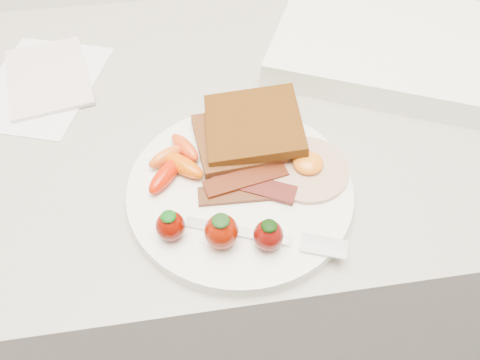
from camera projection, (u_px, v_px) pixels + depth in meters
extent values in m
cube|color=gray|center=(226.00, 261.00, 1.02)|extent=(2.00, 0.60, 0.90)
cylinder|color=white|center=(240.00, 190.00, 0.56)|extent=(0.27, 0.27, 0.02)
cube|color=#381C0C|center=(238.00, 140.00, 0.59)|extent=(0.11, 0.11, 0.01)
cube|color=#372205|center=(253.00, 124.00, 0.59)|extent=(0.13, 0.13, 0.03)
cylinder|color=beige|center=(306.00, 169.00, 0.57)|extent=(0.14, 0.14, 0.01)
ellipsoid|color=orange|center=(308.00, 163.00, 0.57)|extent=(0.05, 0.05, 0.02)
cube|color=black|center=(241.00, 193.00, 0.55)|extent=(0.10, 0.03, 0.00)
cube|color=#3E0807|center=(254.00, 185.00, 0.55)|extent=(0.10, 0.07, 0.00)
cube|color=black|center=(246.00, 179.00, 0.56)|extent=(0.10, 0.05, 0.00)
ellipsoid|color=#DD5A1A|center=(166.00, 157.00, 0.57)|extent=(0.05, 0.04, 0.02)
ellipsoid|color=#D44E01|center=(182.00, 165.00, 0.56)|extent=(0.06, 0.06, 0.02)
ellipsoid|color=#C31800|center=(165.00, 175.00, 0.55)|extent=(0.05, 0.06, 0.02)
ellipsoid|color=#E44013|center=(185.00, 147.00, 0.58)|extent=(0.04, 0.06, 0.02)
ellipsoid|color=#600800|center=(170.00, 226.00, 0.50)|extent=(0.03, 0.03, 0.04)
ellipsoid|color=#0A450C|center=(168.00, 216.00, 0.49)|extent=(0.02, 0.02, 0.01)
ellipsoid|color=#700F00|center=(221.00, 232.00, 0.49)|extent=(0.04, 0.04, 0.04)
ellipsoid|color=#14340E|center=(221.00, 221.00, 0.48)|extent=(0.02, 0.02, 0.01)
ellipsoid|color=#590804|center=(268.00, 235.00, 0.49)|extent=(0.03, 0.03, 0.04)
ellipsoid|color=black|center=(269.00, 226.00, 0.48)|extent=(0.02, 0.02, 0.01)
cube|color=white|center=(238.00, 231.00, 0.51)|extent=(0.12, 0.05, 0.00)
cube|color=silver|center=(324.00, 246.00, 0.50)|extent=(0.05, 0.04, 0.00)
cube|color=white|center=(40.00, 85.00, 0.70)|extent=(0.22, 0.25, 0.00)
cube|color=beige|center=(48.00, 76.00, 0.70)|extent=(0.15, 0.19, 0.01)
cube|color=white|center=(386.00, 44.00, 0.73)|extent=(0.41, 0.38, 0.04)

